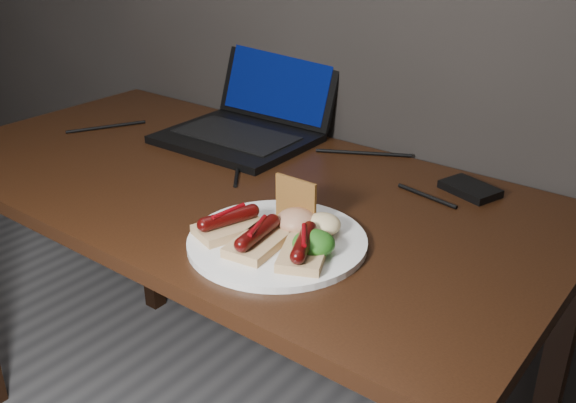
{
  "coord_description": "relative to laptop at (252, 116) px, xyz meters",
  "views": [
    {
      "loc": [
        0.86,
        0.48,
        1.29
      ],
      "look_at": [
        0.26,
        1.26,
        0.82
      ],
      "focal_mm": 40.0,
      "sensor_mm": 36.0,
      "label": 1
    }
  ],
  "objects": [
    {
      "name": "desk",
      "position": [
        0.14,
        -0.24,
        -0.14
      ],
      "size": [
        1.4,
        0.7,
        0.75
      ],
      "color": "black",
      "rests_on": "ground"
    },
    {
      "name": "laptop",
      "position": [
        0.0,
        0.0,
        0.0
      ],
      "size": [
        0.35,
        0.37,
        0.25
      ],
      "color": "black",
      "rests_on": "desk"
    },
    {
      "name": "hard_drive",
      "position": [
        0.57,
        0.01,
        -0.04
      ],
      "size": [
        0.13,
        0.1,
        0.02
      ],
      "primitive_type": "cube",
      "rotation": [
        0.0,
        0.0,
        -0.32
      ],
      "color": "black",
      "rests_on": "desk"
    },
    {
      "name": "desk_cables",
      "position": [
        0.12,
        -0.09,
        -0.05
      ],
      "size": [
        0.96,
        0.39,
        0.01
      ],
      "color": "black",
      "rests_on": "desk"
    },
    {
      "name": "plate",
      "position": [
        0.4,
        -0.4,
        -0.05
      ],
      "size": [
        0.31,
        0.31,
        0.01
      ],
      "primitive_type": "cylinder",
      "rotation": [
        0.0,
        0.0,
        0.01
      ],
      "color": "white",
      "rests_on": "desk"
    },
    {
      "name": "bread_sausage_left",
      "position": [
        0.32,
        -0.43,
        -0.02
      ],
      "size": [
        0.1,
        0.13,
        0.04
      ],
      "color": "#D6B17D",
      "rests_on": "plate"
    },
    {
      "name": "bread_sausage_center",
      "position": [
        0.39,
        -0.44,
        -0.02
      ],
      "size": [
        0.09,
        0.12,
        0.04
      ],
      "color": "#D6B17D",
      "rests_on": "plate"
    },
    {
      "name": "bread_sausage_right",
      "position": [
        0.47,
        -0.42,
        -0.02
      ],
      "size": [
        0.11,
        0.13,
        0.04
      ],
      "color": "#D6B17D",
      "rests_on": "plate"
    },
    {
      "name": "crispbread",
      "position": [
        0.39,
        -0.33,
        0.0
      ],
      "size": [
        0.08,
        0.01,
        0.08
      ],
      "primitive_type": "cube",
      "color": "#A4652D",
      "rests_on": "plate"
    },
    {
      "name": "salad_greens",
      "position": [
        0.48,
        -0.4,
        -0.02
      ],
      "size": [
        0.07,
        0.07,
        0.04
      ],
      "primitive_type": "ellipsoid",
      "color": "#1D5611",
      "rests_on": "plate"
    },
    {
      "name": "salsa_mound",
      "position": [
        0.41,
        -0.36,
        -0.02
      ],
      "size": [
        0.07,
        0.07,
        0.04
      ],
      "primitive_type": "ellipsoid",
      "color": "maroon",
      "rests_on": "plate"
    },
    {
      "name": "coleslaw_mound",
      "position": [
        0.45,
        -0.34,
        -0.02
      ],
      "size": [
        0.06,
        0.06,
        0.04
      ],
      "primitive_type": "ellipsoid",
      "color": "white",
      "rests_on": "plate"
    }
  ]
}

